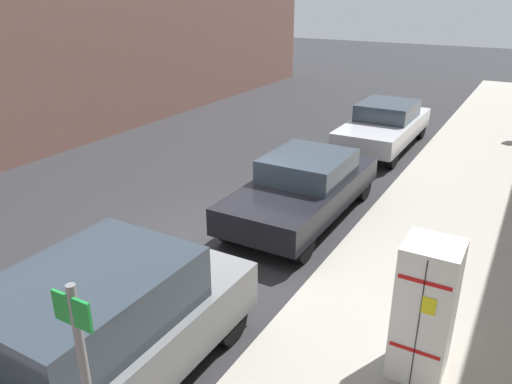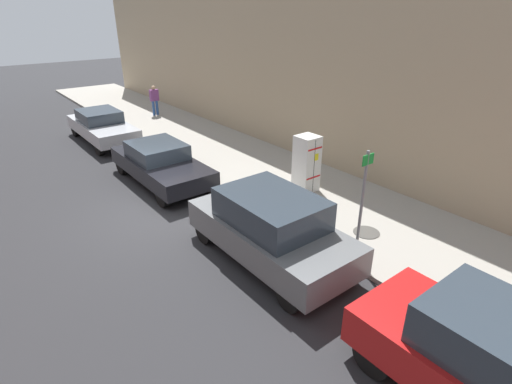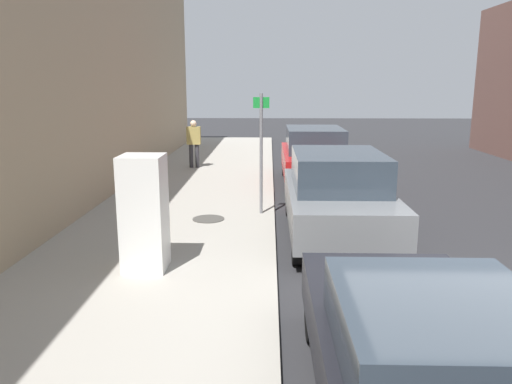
{
  "view_description": "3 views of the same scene",
  "coord_description": "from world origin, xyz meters",
  "px_view_note": "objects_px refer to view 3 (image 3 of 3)",
  "views": [
    {
      "loc": [
        -5.09,
        7.18,
        4.72
      ],
      "look_at": [
        -0.81,
        -0.26,
        1.18
      ],
      "focal_mm": 35.0,
      "sensor_mm": 36.0,
      "label": 1
    },
    {
      "loc": [
        4.32,
        10.21,
        5.63
      ],
      "look_at": [
        -1.58,
        2.63,
        1.16
      ],
      "focal_mm": 28.0,
      "sensor_mm": 36.0,
      "label": 2
    },
    {
      "loc": [
        -2.37,
        -5.85,
        3.04
      ],
      "look_at": [
        -2.55,
        0.87,
        1.58
      ],
      "focal_mm": 35.0,
      "sensor_mm": 36.0,
      "label": 3
    }
  ],
  "objects_px": {
    "pedestrian_standing_near": "(194,140)",
    "street_sign_post": "(261,148)",
    "parked_sedan_dark": "(430,364)",
    "parked_suv_red": "(314,156)",
    "discarded_refrigerator": "(144,213)",
    "parked_suv_gray": "(337,194)"
  },
  "relations": [
    {
      "from": "pedestrian_standing_near",
      "to": "street_sign_post",
      "type": "bearing_deg",
      "value": 73.56
    },
    {
      "from": "parked_sedan_dark",
      "to": "parked_suv_red",
      "type": "height_order",
      "value": "parked_suv_red"
    },
    {
      "from": "discarded_refrigerator",
      "to": "parked_suv_gray",
      "type": "xyz_separation_m",
      "value": [
        3.34,
        2.21,
        -0.16
      ]
    },
    {
      "from": "discarded_refrigerator",
      "to": "parked_sedan_dark",
      "type": "bearing_deg",
      "value": -48.19
    },
    {
      "from": "street_sign_post",
      "to": "pedestrian_standing_near",
      "type": "xyz_separation_m",
      "value": [
        -2.49,
        6.41,
        -0.55
      ]
    },
    {
      "from": "discarded_refrigerator",
      "to": "street_sign_post",
      "type": "distance_m",
      "value": 4.04
    },
    {
      "from": "parked_sedan_dark",
      "to": "street_sign_post",
      "type": "bearing_deg",
      "value": 101.95
    },
    {
      "from": "street_sign_post",
      "to": "parked_sedan_dark",
      "type": "relative_size",
      "value": 0.6
    },
    {
      "from": "discarded_refrigerator",
      "to": "parked_suv_red",
      "type": "distance_m",
      "value": 8.21
    },
    {
      "from": "pedestrian_standing_near",
      "to": "parked_suv_gray",
      "type": "xyz_separation_m",
      "value": [
        4.04,
        -7.77,
        -0.21
      ]
    },
    {
      "from": "parked_suv_gray",
      "to": "parked_suv_red",
      "type": "distance_m",
      "value": 5.29
    },
    {
      "from": "pedestrian_standing_near",
      "to": "parked_suv_red",
      "type": "distance_m",
      "value": 4.74
    },
    {
      "from": "street_sign_post",
      "to": "pedestrian_standing_near",
      "type": "relative_size",
      "value": 1.62
    },
    {
      "from": "parked_sedan_dark",
      "to": "parked_suv_red",
      "type": "distance_m",
      "value": 11.24
    },
    {
      "from": "discarded_refrigerator",
      "to": "parked_suv_gray",
      "type": "relative_size",
      "value": 0.42
    },
    {
      "from": "pedestrian_standing_near",
      "to": "parked_suv_red",
      "type": "xyz_separation_m",
      "value": [
        4.04,
        -2.48,
        -0.19
      ]
    },
    {
      "from": "pedestrian_standing_near",
      "to": "parked_sedan_dark",
      "type": "height_order",
      "value": "pedestrian_standing_near"
    },
    {
      "from": "discarded_refrigerator",
      "to": "parked_suv_gray",
      "type": "height_order",
      "value": "discarded_refrigerator"
    },
    {
      "from": "parked_sedan_dark",
      "to": "parked_suv_gray",
      "type": "height_order",
      "value": "parked_suv_gray"
    },
    {
      "from": "discarded_refrigerator",
      "to": "pedestrian_standing_near",
      "type": "height_order",
      "value": "discarded_refrigerator"
    },
    {
      "from": "discarded_refrigerator",
      "to": "parked_suv_red",
      "type": "bearing_deg",
      "value": 65.98
    },
    {
      "from": "pedestrian_standing_near",
      "to": "parked_suv_gray",
      "type": "relative_size",
      "value": 0.38
    }
  ]
}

